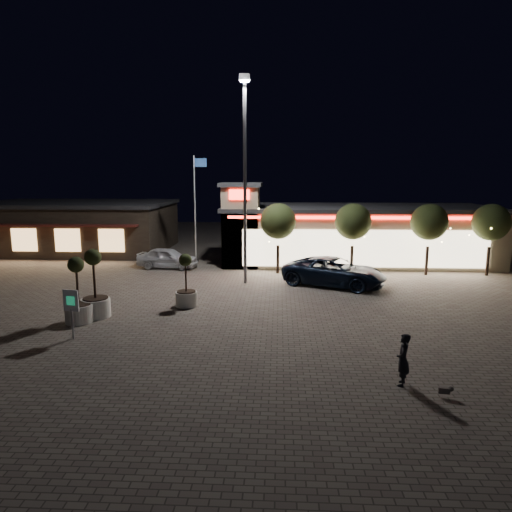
# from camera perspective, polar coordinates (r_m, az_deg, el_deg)

# --- Properties ---
(ground) EXTENTS (90.00, 90.00, 0.00)m
(ground) POSITION_cam_1_polar(r_m,az_deg,el_deg) (21.12, -8.46, -8.33)
(ground) COLOR #6B6257
(ground) RESTS_ON ground
(retail_building) EXTENTS (20.40, 8.40, 6.10)m
(retail_building) POSITION_cam_1_polar(r_m,az_deg,el_deg) (36.12, 11.57, 2.85)
(retail_building) COLOR gray
(retail_building) RESTS_ON ground
(restaurant_building) EXTENTS (16.40, 11.00, 4.30)m
(restaurant_building) POSITION_cam_1_polar(r_m,az_deg,el_deg) (43.77, -21.52, 3.51)
(restaurant_building) COLOR #382D23
(restaurant_building) RESTS_ON ground
(floodlight_pole) EXTENTS (0.60, 0.40, 12.38)m
(floodlight_pole) POSITION_cam_1_polar(r_m,az_deg,el_deg) (27.71, -1.40, 10.88)
(floodlight_pole) COLOR gray
(floodlight_pole) RESTS_ON ground
(flagpole) EXTENTS (0.95, 0.10, 8.00)m
(flagpole) POSITION_cam_1_polar(r_m,az_deg,el_deg) (33.23, -7.49, 6.74)
(flagpole) COLOR white
(flagpole) RESTS_ON ground
(string_tree_a) EXTENTS (2.42, 2.42, 4.79)m
(string_tree_a) POSITION_cam_1_polar(r_m,az_deg,el_deg) (30.78, 2.78, 4.35)
(string_tree_a) COLOR #332319
(string_tree_a) RESTS_ON ground
(string_tree_b) EXTENTS (2.42, 2.42, 4.79)m
(string_tree_b) POSITION_cam_1_polar(r_m,az_deg,el_deg) (31.17, 12.04, 4.21)
(string_tree_b) COLOR #332319
(string_tree_b) RESTS_ON ground
(string_tree_c) EXTENTS (2.42, 2.42, 4.79)m
(string_tree_c) POSITION_cam_1_polar(r_m,az_deg,el_deg) (32.33, 20.84, 3.98)
(string_tree_c) COLOR #332319
(string_tree_c) RESTS_ON ground
(string_tree_d) EXTENTS (2.42, 2.42, 4.79)m
(string_tree_d) POSITION_cam_1_polar(r_m,az_deg,el_deg) (33.77, 27.33, 3.74)
(string_tree_d) COLOR #332319
(string_tree_d) RESTS_ON ground
(pickup_truck) EXTENTS (6.80, 5.08, 1.72)m
(pickup_truck) POSITION_cam_1_polar(r_m,az_deg,el_deg) (28.05, 9.74, -1.94)
(pickup_truck) COLOR black
(pickup_truck) RESTS_ON ground
(white_sedan) EXTENTS (4.57, 2.34, 1.49)m
(white_sedan) POSITION_cam_1_polar(r_m,az_deg,el_deg) (33.49, -11.00, -0.23)
(white_sedan) COLOR silver
(white_sedan) RESTS_ON ground
(pedestrian) EXTENTS (0.58, 0.72, 1.70)m
(pedestrian) POSITION_cam_1_polar(r_m,az_deg,el_deg) (15.55, 17.90, -12.23)
(pedestrian) COLOR black
(pedestrian) RESTS_ON ground
(dog) EXTENTS (0.45, 0.20, 0.24)m
(dog) POSITION_cam_1_polar(r_m,az_deg,el_deg) (15.45, 22.70, -15.19)
(dog) COLOR #59514C
(dog) RESTS_ON ground
(planter_left) EXTENTS (1.33, 1.33, 3.27)m
(planter_left) POSITION_cam_1_polar(r_m,az_deg,el_deg) (22.83, -19.45, -4.76)
(planter_left) COLOR silver
(planter_left) RESTS_ON ground
(planter_mid) EXTENTS (1.24, 1.24, 3.04)m
(planter_mid) POSITION_cam_1_polar(r_m,az_deg,el_deg) (22.31, -21.32, -5.40)
(planter_mid) COLOR silver
(planter_mid) RESTS_ON ground
(planter_right) EXTENTS (1.11, 1.11, 2.73)m
(planter_right) POSITION_cam_1_polar(r_m,az_deg,el_deg) (23.63, -8.72, -4.22)
(planter_right) COLOR silver
(planter_right) RESTS_ON ground
(valet_sign) EXTENTS (0.68, 0.19, 2.07)m
(valet_sign) POSITION_cam_1_polar(r_m,az_deg,el_deg) (20.04, -22.10, -5.67)
(valet_sign) COLOR gray
(valet_sign) RESTS_ON ground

